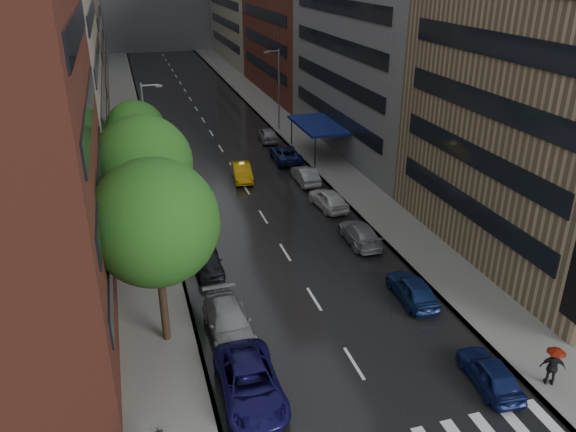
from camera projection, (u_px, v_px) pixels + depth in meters
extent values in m
plane|color=gray|center=(390.00, 422.00, 24.04)|extent=(220.00, 220.00, 0.00)
cube|color=black|center=(206.00, 124.00, 67.61)|extent=(14.00, 140.00, 0.01)
cube|color=gray|center=(129.00, 129.00, 65.23)|extent=(4.00, 140.00, 0.15)
cube|color=gray|center=(278.00, 118.00, 69.92)|extent=(4.00, 140.00, 0.15)
cube|color=silver|center=(521.00, 430.00, 23.62)|extent=(0.55, 2.80, 0.01)
cube|color=silver|center=(549.00, 423.00, 23.98)|extent=(0.55, 2.80, 0.01)
cube|color=#937A5B|center=(66.00, 21.00, 71.33)|extent=(8.00, 28.00, 22.00)
cube|color=#937A5B|center=(555.00, 18.00, 32.16)|extent=(8.00, 20.00, 30.00)
cube|color=slate|center=(375.00, 28.00, 54.32)|extent=(8.00, 28.00, 24.00)
cylinder|color=#382619|center=(163.00, 296.00, 28.08)|extent=(0.40, 0.40, 5.42)
sphere|color=#1E5116|center=(155.00, 223.00, 26.39)|extent=(6.20, 6.20, 6.20)
cylinder|color=#382619|center=(150.00, 223.00, 35.95)|extent=(0.40, 0.40, 5.33)
sphere|color=#1E5116|center=(143.00, 164.00, 34.29)|extent=(6.09, 6.09, 6.09)
cylinder|color=#382619|center=(140.00, 168.00, 47.03)|extent=(0.40, 0.40, 4.29)
sphere|color=#1E5116|center=(136.00, 131.00, 45.70)|extent=(4.90, 4.90, 4.90)
imported|color=#DD9E0B|center=(242.00, 172.00, 50.29)|extent=(1.96, 4.57, 1.46)
imported|color=#120F49|center=(250.00, 383.00, 25.08)|extent=(2.78, 5.81, 1.60)
imported|color=gray|center=(229.00, 322.00, 29.37)|extent=(2.28, 5.43, 1.56)
imported|color=black|center=(207.00, 260.00, 35.47)|extent=(1.74, 4.25, 1.44)
imported|color=maroon|center=(195.00, 223.00, 40.43)|extent=(2.26, 5.20, 1.49)
imported|color=gray|center=(183.00, 189.00, 46.52)|extent=(2.14, 4.97, 1.43)
imported|color=#9A9B9F|center=(175.00, 166.00, 51.56)|extent=(2.63, 5.42, 1.52)
imported|color=#B5BCBF|center=(167.00, 143.00, 58.11)|extent=(2.15, 4.95, 1.58)
imported|color=#101A4A|center=(490.00, 373.00, 25.86)|extent=(2.01, 4.24, 1.40)
imported|color=#11224F|center=(412.00, 289.00, 32.36)|extent=(1.96, 4.47, 1.50)
imported|color=gray|center=(360.00, 233.00, 39.01)|extent=(2.14, 4.91, 1.40)
imported|color=silver|center=(328.00, 199.00, 44.47)|extent=(2.28, 4.72, 1.56)
imported|color=#949499|center=(306.00, 175.00, 49.53)|extent=(1.61, 4.43, 1.45)
imported|color=#0F1B48|center=(286.00, 154.00, 54.95)|extent=(2.74, 5.44, 1.48)
imported|color=gray|center=(268.00, 135.00, 60.92)|extent=(2.12, 4.57, 1.52)
imported|color=black|center=(553.00, 367.00, 25.60)|extent=(1.19, 0.94, 1.89)
imported|color=#A1200C|center=(556.00, 355.00, 25.31)|extent=(0.82, 0.82, 0.72)
cylinder|color=gray|center=(147.00, 138.00, 46.22)|extent=(0.18, 0.18, 9.00)
cube|color=gray|center=(159.00, 86.00, 44.83)|extent=(0.50, 0.22, 0.16)
cylinder|color=gray|center=(279.00, 90.00, 63.35)|extent=(0.18, 0.18, 9.00)
cube|color=gray|center=(266.00, 52.00, 61.24)|extent=(0.50, 0.22, 0.16)
cube|color=navy|center=(318.00, 125.00, 55.57)|extent=(4.00, 8.00, 0.25)
cylinder|color=black|center=(315.00, 152.00, 52.47)|extent=(0.12, 0.12, 3.00)
cylinder|color=black|center=(292.00, 131.00, 59.09)|extent=(0.12, 0.12, 3.00)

